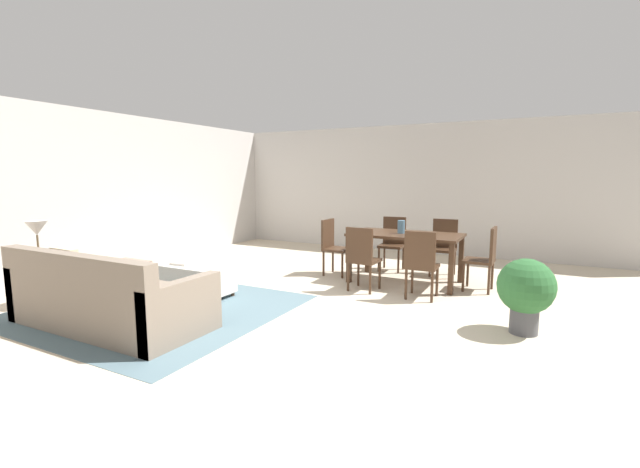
# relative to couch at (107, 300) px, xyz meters

# --- Properties ---
(ground_plane) EXTENTS (10.80, 10.80, 0.00)m
(ground_plane) POSITION_rel_couch_xyz_m (2.00, 1.13, -0.29)
(ground_plane) COLOR beige
(wall_back) EXTENTS (9.00, 0.12, 2.70)m
(wall_back) POSITION_rel_couch_xyz_m (2.00, 6.13, 1.06)
(wall_back) COLOR beige
(wall_back) RESTS_ON ground_plane
(wall_left) EXTENTS (0.12, 11.00, 2.70)m
(wall_left) POSITION_rel_couch_xyz_m (-2.50, 1.63, 1.06)
(wall_left) COLOR beige
(wall_left) RESTS_ON ground_plane
(area_rug) EXTENTS (3.00, 2.80, 0.01)m
(area_rug) POSITION_rel_couch_xyz_m (-0.01, 0.69, -0.28)
(area_rug) COLOR slate
(area_rug) RESTS_ON ground_plane
(couch) EXTENTS (2.26, 0.98, 0.86)m
(couch) POSITION_rel_couch_xyz_m (0.00, 0.00, 0.00)
(couch) COLOR gray
(couch) RESTS_ON ground_plane
(ottoman_table) EXTENTS (1.04, 0.58, 0.44)m
(ottoman_table) POSITION_rel_couch_xyz_m (-0.02, 1.32, -0.04)
(ottoman_table) COLOR silver
(ottoman_table) RESTS_ON ground_plane
(side_table) EXTENTS (0.40, 0.40, 0.55)m
(side_table) POSITION_rel_couch_xyz_m (-1.43, 0.12, 0.15)
(side_table) COLOR brown
(side_table) RESTS_ON ground_plane
(table_lamp) EXTENTS (0.26, 0.26, 0.52)m
(table_lamp) POSITION_rel_couch_xyz_m (-1.43, 0.12, 0.67)
(table_lamp) COLOR brown
(table_lamp) RESTS_ON side_table
(dining_table) EXTENTS (1.65, 0.90, 0.76)m
(dining_table) POSITION_rel_couch_xyz_m (2.31, 3.39, 0.38)
(dining_table) COLOR #422B1C
(dining_table) RESTS_ON ground_plane
(dining_chair_near_left) EXTENTS (0.42, 0.42, 0.92)m
(dining_chair_near_left) POSITION_rel_couch_xyz_m (1.92, 2.60, 0.23)
(dining_chair_near_left) COLOR #422B1C
(dining_chair_near_left) RESTS_ON ground_plane
(dining_chair_near_right) EXTENTS (0.41, 0.41, 0.92)m
(dining_chair_near_right) POSITION_rel_couch_xyz_m (2.76, 2.59, 0.23)
(dining_chair_near_right) COLOR #422B1C
(dining_chair_near_right) RESTS_ON ground_plane
(dining_chair_far_left) EXTENTS (0.42, 0.42, 0.92)m
(dining_chair_far_left) POSITION_rel_couch_xyz_m (1.86, 4.17, 0.23)
(dining_chair_far_left) COLOR #422B1C
(dining_chair_far_left) RESTS_ON ground_plane
(dining_chair_far_right) EXTENTS (0.42, 0.42, 0.92)m
(dining_chair_far_right) POSITION_rel_couch_xyz_m (2.72, 4.19, 0.23)
(dining_chair_far_right) COLOR #422B1C
(dining_chair_far_right) RESTS_ON ground_plane
(dining_chair_head_east) EXTENTS (0.41, 0.41, 0.92)m
(dining_chair_head_east) POSITION_rel_couch_xyz_m (3.46, 3.41, 0.23)
(dining_chair_head_east) COLOR #422B1C
(dining_chair_head_east) RESTS_ON ground_plane
(dining_chair_head_west) EXTENTS (0.40, 0.40, 0.92)m
(dining_chair_head_west) POSITION_rel_couch_xyz_m (1.10, 3.36, 0.23)
(dining_chair_head_west) COLOR #422B1C
(dining_chair_head_west) RESTS_ON ground_plane
(vase_centerpiece) EXTENTS (0.11, 0.11, 0.20)m
(vase_centerpiece) POSITION_rel_couch_xyz_m (2.24, 3.39, 0.57)
(vase_centerpiece) COLOR slate
(vase_centerpiece) RESTS_ON dining_table
(book_on_ottoman) EXTENTS (0.28, 0.23, 0.03)m
(book_on_ottoman) POSITION_rel_couch_xyz_m (-0.15, 1.25, 0.17)
(book_on_ottoman) COLOR silver
(book_on_ottoman) RESTS_ON ottoman_table
(potted_plant) EXTENTS (0.57, 0.57, 0.79)m
(potted_plant) POSITION_rel_couch_xyz_m (4.03, 1.87, 0.18)
(potted_plant) COLOR #4C4C51
(potted_plant) RESTS_ON ground_plane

